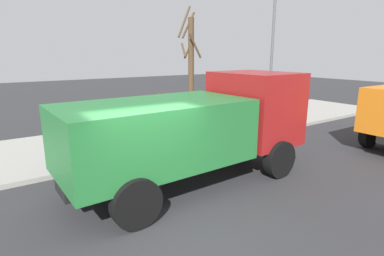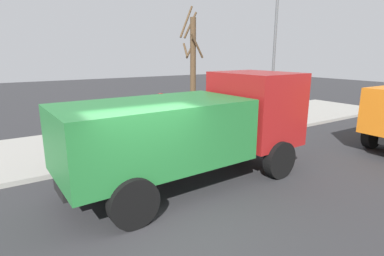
% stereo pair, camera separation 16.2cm
% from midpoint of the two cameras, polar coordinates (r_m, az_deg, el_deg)
% --- Properties ---
extents(ground_plane, '(80.00, 80.00, 0.00)m').
position_cam_midpoint_polar(ground_plane, '(6.81, -4.88, -17.80)').
color(ground_plane, '#2D2D30').
extents(sidewalk_curb, '(36.00, 5.00, 0.15)m').
position_cam_midpoint_polar(sidewalk_curb, '(12.44, -19.37, -3.32)').
color(sidewalk_curb, '#99968E').
rests_on(sidewalk_curb, ground).
extents(fire_hydrant, '(0.23, 0.52, 0.90)m').
position_cam_midpoint_polar(fire_hydrant, '(10.99, -17.70, -2.37)').
color(fire_hydrant, yellow).
rests_on(fire_hydrant, sidewalk_curb).
extents(loose_tire, '(1.28, 0.51, 1.26)m').
position_cam_midpoint_polar(loose_tire, '(10.40, -18.58, -2.49)').
color(loose_tire, black).
rests_on(loose_tire, sidewalk_curb).
extents(stop_sign, '(0.76, 0.08, 2.05)m').
position_cam_midpoint_polar(stop_sign, '(10.95, -5.42, 3.22)').
color(stop_sign, gray).
rests_on(stop_sign, sidewalk_curb).
extents(dump_truck_green, '(7.08, 2.98, 3.00)m').
position_cam_midpoint_polar(dump_truck_green, '(8.43, 1.29, 0.40)').
color(dump_truck_green, '#237033').
rests_on(dump_truck_green, ground).
extents(bare_tree, '(0.93, 0.92, 5.54)m').
position_cam_midpoint_polar(bare_tree, '(14.30, 0.45, 10.93)').
color(bare_tree, '#4C3823').
rests_on(bare_tree, sidewalk_curb).
extents(street_light_pole, '(0.12, 0.12, 5.80)m').
position_cam_midpoint_polar(street_light_pole, '(14.58, 15.32, 11.26)').
color(street_light_pole, '#595B5E').
rests_on(street_light_pole, sidewalk_curb).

